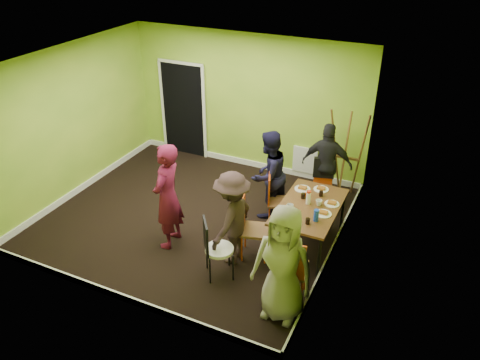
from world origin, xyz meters
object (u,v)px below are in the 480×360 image
(chair_front_end, at_px, (290,267))
(blue_bottle, at_px, (316,215))
(easel, at_px, (346,156))
(thermos, at_px, (308,198))
(orange_bottle, at_px, (306,195))
(chair_left_near, at_px, (250,224))
(person_left_far, at_px, (268,175))
(chair_back_end, at_px, (323,173))
(chair_left_far, at_px, (275,197))
(person_left_near, at_px, (232,218))
(person_standing, at_px, (168,197))
(dining_table, at_px, (309,209))
(person_back_end, at_px, (327,164))
(person_front_end, at_px, (283,264))
(chair_bentwood, at_px, (215,246))

(chair_front_end, distance_m, blue_bottle, 1.01)
(easel, relative_size, blue_bottle, 9.36)
(thermos, xyz_separation_m, orange_bottle, (-0.10, 0.18, -0.06))
(chair_left_near, distance_m, person_left_far, 1.25)
(chair_back_end, distance_m, thermos, 1.28)
(chair_back_end, xyz_separation_m, person_left_far, (-0.78, -0.73, 0.15))
(chair_left_far, distance_m, chair_back_end, 1.12)
(chair_back_end, xyz_separation_m, person_left_near, (-0.79, -2.15, 0.11))
(chair_left_far, relative_size, person_standing, 0.53)
(chair_back_end, bearing_deg, chair_left_far, 45.16)
(dining_table, distance_m, easel, 1.71)
(chair_left_near, distance_m, blue_bottle, 1.02)
(person_left_far, bearing_deg, chair_left_near, 27.56)
(person_back_end, bearing_deg, thermos, 88.49)
(chair_left_near, height_order, blue_bottle, chair_left_near)
(person_front_end, bearing_deg, person_left_far, 118.61)
(dining_table, bearing_deg, orange_bottle, 122.48)
(chair_left_near, bearing_deg, dining_table, 114.77)
(person_left_far, bearing_deg, chair_front_end, 48.53)
(person_standing, bearing_deg, person_back_end, 134.71)
(chair_back_end, bearing_deg, easel, -142.72)
(blue_bottle, height_order, person_left_near, person_left_near)
(chair_left_far, relative_size, chair_front_end, 0.89)
(thermos, height_order, person_left_far, person_left_far)
(person_left_far, height_order, person_left_near, person_left_far)
(chair_back_end, bearing_deg, chair_front_end, 81.75)
(chair_back_end, bearing_deg, person_back_end, -114.79)
(chair_bentwood, bearing_deg, chair_front_end, 51.52)
(chair_bentwood, distance_m, person_standing, 1.15)
(chair_left_near, height_order, thermos, chair_left_near)
(chair_back_end, distance_m, person_left_far, 1.08)
(person_front_end, bearing_deg, dining_table, 97.66)
(blue_bottle, relative_size, person_left_far, 0.12)
(easel, bearing_deg, person_left_near, -113.19)
(chair_left_far, xyz_separation_m, thermos, (0.66, -0.29, 0.32))
(easel, bearing_deg, person_front_end, -89.96)
(chair_front_end, relative_size, blue_bottle, 5.62)
(person_standing, bearing_deg, chair_back_end, 133.59)
(chair_left_far, bearing_deg, person_standing, -67.57)
(person_front_end, bearing_deg, person_standing, 164.18)
(chair_front_end, relative_size, orange_bottle, 13.99)
(chair_left_near, bearing_deg, thermos, 118.62)
(chair_left_far, bearing_deg, chair_front_end, 6.84)
(chair_left_near, bearing_deg, person_left_far, 173.02)
(chair_left_near, xyz_separation_m, person_standing, (-1.29, -0.26, 0.31))
(chair_bentwood, bearing_deg, chair_left_near, 121.96)
(chair_front_end, bearing_deg, person_left_far, 109.75)
(person_left_far, height_order, person_front_end, person_front_end)
(chair_left_far, height_order, person_back_end, person_back_end)
(person_standing, relative_size, person_front_end, 1.05)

